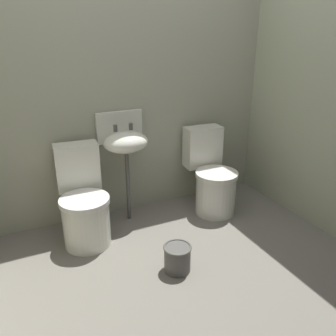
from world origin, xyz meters
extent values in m
cube|color=slate|center=(0.00, 0.00, -0.04)|extent=(3.11, 2.46, 0.08)
cube|color=#9C9D88|center=(0.00, 1.08, 1.17)|extent=(3.11, 0.10, 2.34)
cube|color=#999F84|center=(1.40, 0.10, 1.17)|extent=(0.10, 2.26, 2.34)
cylinder|color=silver|center=(-0.58, 0.59, 0.19)|extent=(0.41, 0.41, 0.38)
cylinder|color=silver|center=(-0.58, 0.59, 0.40)|extent=(0.43, 0.43, 0.04)
cube|color=silver|center=(-0.55, 0.89, 0.58)|extent=(0.37, 0.21, 0.40)
cylinder|color=silver|center=(0.67, 0.59, 0.19)|extent=(0.40, 0.40, 0.38)
cylinder|color=silver|center=(0.67, 0.59, 0.40)|extent=(0.42, 0.42, 0.04)
cube|color=silver|center=(0.68, 0.89, 0.58)|extent=(0.37, 0.20, 0.40)
cylinder|color=#4F4D4A|center=(-0.12, 0.84, 0.33)|extent=(0.04, 0.04, 0.66)
ellipsoid|color=silver|center=(-0.12, 0.84, 0.75)|extent=(0.40, 0.32, 0.18)
cube|color=silver|center=(-0.12, 1.01, 0.85)|extent=(0.42, 0.04, 0.28)
cylinder|color=#4F4D4A|center=(-0.19, 0.90, 0.87)|extent=(0.04, 0.04, 0.06)
cylinder|color=#4F4D4A|center=(-0.05, 0.90, 0.87)|extent=(0.04, 0.04, 0.06)
cylinder|color=#4F4D4A|center=(-0.07, -0.04, 0.10)|extent=(0.19, 0.19, 0.20)
torus|color=#52534B|center=(-0.07, -0.04, 0.20)|extent=(0.21, 0.21, 0.02)
camera|label=1|loc=(-1.06, -1.95, 1.69)|focal=37.73mm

